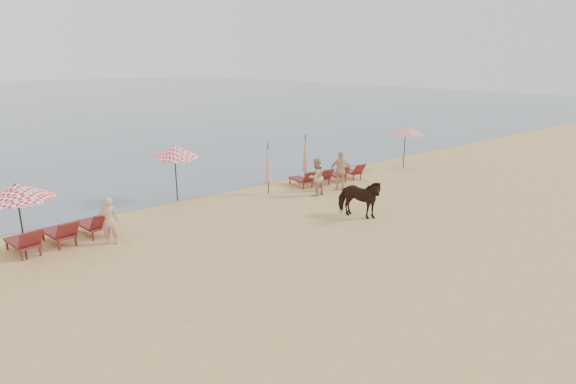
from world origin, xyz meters
The scene contains 12 objects.
ground centered at (0.00, 0.00, 0.00)m, with size 120.00×120.00×0.00m, color tan.
lounger_cluster_left centered at (-7.84, 7.76, 0.47)m, with size 3.26×2.19×0.67m.
lounger_cluster_right centered at (5.31, 8.11, 0.42)m, with size 3.99×2.05×0.61m.
umbrella_open_left_a centered at (-9.10, 7.16, 2.26)m, with size 2.21×2.21×2.52m.
umbrella_open_left_b centered at (-2.29, 10.08, 2.30)m, with size 2.09×2.13×2.66m.
umbrella_open_right centered at (11.05, 7.74, 2.22)m, with size 2.03×2.03×2.47m.
umbrella_closed_left centered at (1.61, 8.42, 1.50)m, with size 0.30×0.30×2.43m.
umbrella_closed_right centered at (4.35, 8.88, 1.54)m, with size 0.31×0.31×2.51m.
cow centered at (2.25, 3.26, 0.81)m, with size 0.88×1.93×1.63m, color black.
beachgoer_left centered at (-6.49, 6.81, 0.85)m, with size 0.62×0.41×1.69m, color tan.
beachgoer_right_a centered at (3.17, 6.78, 0.89)m, with size 0.87×0.68×1.78m, color tan.
beachgoer_right_b centered at (4.77, 6.72, 0.96)m, with size 1.13×0.47×1.92m, color tan.
Camera 1 is at (-11.74, -9.19, 6.21)m, focal length 30.00 mm.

